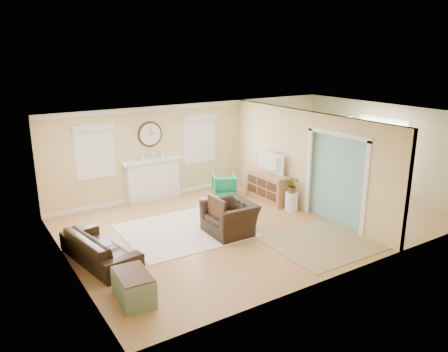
{
  "coord_description": "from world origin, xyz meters",
  "views": [
    {
      "loc": [
        -6.12,
        -8.03,
        4.07
      ],
      "look_at": [
        -0.8,
        0.3,
        1.2
      ],
      "focal_mm": 35.0,
      "sensor_mm": 36.0,
      "label": 1
    }
  ],
  "objects_px": {
    "green_chair": "(224,185)",
    "dining_table": "(330,187)",
    "sofa": "(100,247)",
    "credenza": "(268,187)",
    "eames_chair": "(230,218)"
  },
  "relations": [
    {
      "from": "dining_table",
      "to": "green_chair",
      "type": "bearing_deg",
      "value": 68.88
    },
    {
      "from": "eames_chair",
      "to": "green_chair",
      "type": "distance_m",
      "value": 2.73
    },
    {
      "from": "eames_chair",
      "to": "dining_table",
      "type": "distance_m",
      "value": 3.91
    },
    {
      "from": "credenza",
      "to": "green_chair",
      "type": "bearing_deg",
      "value": 126.52
    },
    {
      "from": "dining_table",
      "to": "sofa",
      "type": "bearing_deg",
      "value": 107.38
    },
    {
      "from": "sofa",
      "to": "green_chair",
      "type": "bearing_deg",
      "value": -73.21
    },
    {
      "from": "sofa",
      "to": "eames_chair",
      "type": "height_order",
      "value": "eames_chair"
    },
    {
      "from": "green_chair",
      "to": "credenza",
      "type": "distance_m",
      "value": 1.32
    },
    {
      "from": "sofa",
      "to": "dining_table",
      "type": "relative_size",
      "value": 1.21
    },
    {
      "from": "green_chair",
      "to": "credenza",
      "type": "bearing_deg",
      "value": 151.03
    },
    {
      "from": "eames_chair",
      "to": "credenza",
      "type": "distance_m",
      "value": 2.52
    },
    {
      "from": "green_chair",
      "to": "dining_table",
      "type": "distance_m",
      "value": 3.05
    },
    {
      "from": "eames_chair",
      "to": "credenza",
      "type": "height_order",
      "value": "credenza"
    },
    {
      "from": "sofa",
      "to": "credenza",
      "type": "relative_size",
      "value": 1.4
    },
    {
      "from": "eames_chair",
      "to": "green_chair",
      "type": "xyz_separation_m",
      "value": [
        1.37,
        2.37,
        -0.06
      ]
    }
  ]
}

